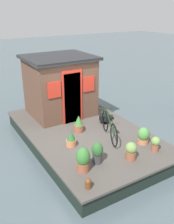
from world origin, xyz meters
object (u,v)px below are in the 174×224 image
(potted_plant_thyme, at_px, (155,143))
(potted_plant_succulent, at_px, (71,139))
(potted_plant_rosemary, at_px, (131,151))
(charcoal_grill, at_px, (105,117))
(houseboat_cabin, at_px, (60,85))
(potted_plant_mint, at_px, (143,136))
(potted_plant_lavender, at_px, (97,152))
(potted_plant_geranium, at_px, (79,124))
(bicycle, at_px, (109,126))
(mooring_bollard, at_px, (88,183))
(potted_plant_sage, at_px, (83,159))

(potted_plant_thyme, height_order, potted_plant_succulent, potted_plant_succulent)
(potted_plant_rosemary, xyz_separation_m, charcoal_grill, (2.17, -0.69, -0.05))
(houseboat_cabin, height_order, potted_plant_mint, houseboat_cabin)
(potted_plant_lavender, xyz_separation_m, potted_plant_geranium, (1.72, -0.44, -0.04))
(bicycle, relative_size, potted_plant_succulent, 3.48)
(potted_plant_rosemary, bearing_deg, mooring_bollard, 104.40)
(potted_plant_thyme, distance_m, mooring_bollard, 2.38)
(potted_plant_lavender, relative_size, potted_plant_mint, 1.15)
(potted_plant_lavender, distance_m, charcoal_grill, 2.38)
(potted_plant_sage, height_order, potted_plant_geranium, potted_plant_sage)
(potted_plant_thyme, bearing_deg, potted_plant_mint, -1.39)
(potted_plant_thyme, bearing_deg, potted_plant_lavender, 77.99)
(potted_plant_rosemary, bearing_deg, potted_plant_thyme, -91.78)
(potted_plant_thyme, distance_m, charcoal_grill, 2.20)
(potted_plant_mint, relative_size, potted_plant_geranium, 0.90)
(potted_plant_rosemary, xyz_separation_m, potted_plant_thyme, (-0.03, -0.84, -0.02))
(potted_plant_rosemary, bearing_deg, potted_plant_succulent, 35.25)
(potted_plant_sage, relative_size, charcoal_grill, 1.67)
(potted_plant_lavender, xyz_separation_m, potted_plant_mint, (0.13, -1.66, -0.05))
(charcoal_grill, bearing_deg, bicycle, 152.33)
(potted_plant_thyme, xyz_separation_m, potted_plant_succulent, (1.42, 1.82, -0.02))
(potted_plant_sage, relative_size, potted_plant_mint, 1.26)
(houseboat_cabin, xyz_separation_m, potted_plant_geranium, (-1.66, 0.18, -0.79))
(potted_plant_sage, distance_m, mooring_bollard, 0.67)
(bicycle, relative_size, potted_plant_mint, 3.14)
(potted_plant_mint, bearing_deg, potted_plant_rosemary, 118.32)
(houseboat_cabin, height_order, bicycle, houseboat_cabin)
(houseboat_cabin, xyz_separation_m, potted_plant_lavender, (-3.38, 0.62, -0.76))
(potted_plant_sage, relative_size, potted_plant_thyme, 1.48)
(bicycle, bearing_deg, potted_plant_sage, 124.46)
(mooring_bollard, bearing_deg, potted_plant_mint, -70.31)
(potted_plant_sage, xyz_separation_m, potted_plant_mint, (0.25, -2.14, -0.07))
(potted_plant_rosemary, xyz_separation_m, potted_plant_succulent, (1.40, 0.99, -0.04))
(potted_plant_thyme, distance_m, potted_plant_succulent, 2.31)
(houseboat_cabin, xyz_separation_m, potted_plant_succulent, (-2.30, 0.79, -0.84))
(potted_plant_rosemary, xyz_separation_m, potted_plant_geranium, (2.04, 0.37, 0.01))
(potted_plant_mint, xyz_separation_m, charcoal_grill, (1.71, 0.15, -0.05))
(potted_plant_rosemary, height_order, charcoal_grill, potted_plant_rosemary)
(houseboat_cabin, distance_m, mooring_bollard, 4.40)
(potted_plant_lavender, relative_size, potted_plant_succulent, 1.27)
(potted_plant_mint, bearing_deg, potted_plant_thyme, 178.61)
(potted_plant_mint, xyz_separation_m, potted_plant_succulent, (0.94, 1.83, -0.03))
(potted_plant_thyme, xyz_separation_m, mooring_bollard, (-0.36, 2.35, -0.11))
(potted_plant_lavender, xyz_separation_m, charcoal_grill, (1.84, -1.51, -0.10))
(potted_plant_sage, bearing_deg, potted_plant_thyme, -96.30)
(bicycle, distance_m, charcoal_grill, 1.06)
(potted_plant_mint, height_order, mooring_bollard, potted_plant_mint)
(potted_plant_rosemary, bearing_deg, charcoal_grill, -17.77)
(mooring_bollard, bearing_deg, charcoal_grill, -40.87)
(bicycle, bearing_deg, potted_plant_mint, -140.84)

